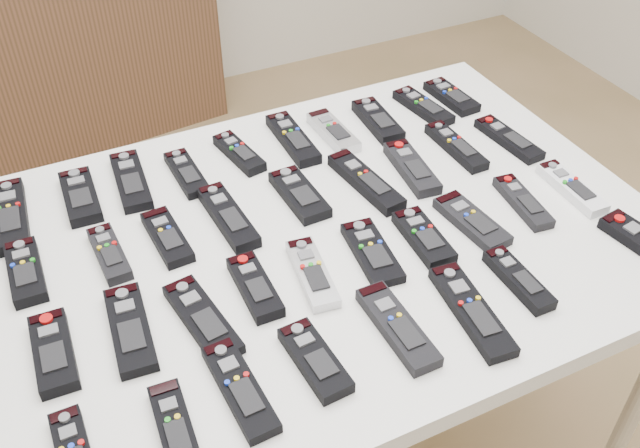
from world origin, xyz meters
name	(u,v)px	position (x,y,z in m)	size (l,w,h in m)	color
table	(320,255)	(-0.07, 0.00, 0.72)	(1.25, 0.88, 0.78)	white
remote_0	(11,216)	(-0.59, 0.29, 0.79)	(0.06, 0.21, 0.02)	black
remote_1	(80,197)	(-0.46, 0.29, 0.79)	(0.06, 0.16, 0.02)	black
remote_2	(131,181)	(-0.35, 0.30, 0.79)	(0.06, 0.19, 0.02)	black
remote_3	(187,173)	(-0.24, 0.28, 0.79)	(0.05, 0.16, 0.02)	black
remote_4	(239,153)	(-0.12, 0.30, 0.79)	(0.04, 0.15, 0.02)	black
remote_5	(293,139)	(0.00, 0.29, 0.79)	(0.05, 0.19, 0.02)	black
remote_6	(333,132)	(0.09, 0.28, 0.79)	(0.05, 0.16, 0.02)	#B7B7BC
remote_7	(378,120)	(0.20, 0.28, 0.79)	(0.06, 0.16, 0.02)	black
remote_8	(423,107)	(0.33, 0.29, 0.79)	(0.05, 0.17, 0.02)	black
remote_9	(451,97)	(0.41, 0.30, 0.79)	(0.06, 0.15, 0.02)	black
remote_10	(26,272)	(-0.58, 0.12, 0.79)	(0.05, 0.15, 0.02)	black
remote_11	(109,254)	(-0.44, 0.10, 0.79)	(0.04, 0.15, 0.02)	black
remote_12	(167,237)	(-0.34, 0.10, 0.79)	(0.05, 0.15, 0.02)	black
remote_13	(228,217)	(-0.22, 0.11, 0.79)	(0.05, 0.19, 0.02)	black
remote_14	(299,194)	(-0.07, 0.11, 0.79)	(0.06, 0.16, 0.02)	black
remote_15	(366,182)	(0.07, 0.09, 0.79)	(0.05, 0.21, 0.02)	black
remote_16	(412,168)	(0.18, 0.09, 0.79)	(0.05, 0.18, 0.02)	black
remote_17	(456,146)	(0.30, 0.12, 0.79)	(0.04, 0.18, 0.02)	black
remote_18	(509,139)	(0.42, 0.09, 0.79)	(0.05, 0.18, 0.02)	black
remote_19	(53,352)	(-0.57, -0.08, 0.79)	(0.06, 0.16, 0.02)	black
remote_20	(130,329)	(-0.45, -0.09, 0.79)	(0.06, 0.18, 0.02)	black
remote_21	(203,319)	(-0.34, -0.12, 0.79)	(0.06, 0.19, 0.02)	black
remote_22	(255,287)	(-0.24, -0.09, 0.79)	(0.05, 0.15, 0.02)	black
remote_23	(312,273)	(-0.14, -0.10, 0.79)	(0.05, 0.17, 0.02)	#B7B7BC
remote_24	(372,252)	(-0.02, -0.10, 0.79)	(0.06, 0.16, 0.02)	black
remote_25	(424,237)	(0.09, -0.10, 0.79)	(0.06, 0.15, 0.02)	black
remote_26	(472,221)	(0.19, -0.10, 0.79)	(0.06, 0.16, 0.02)	black
remote_27	(523,202)	(0.31, -0.10, 0.79)	(0.04, 0.16, 0.02)	black
remote_28	(572,188)	(0.43, -0.10, 0.79)	(0.05, 0.17, 0.02)	silver
remote_30	(175,428)	(-0.44, -0.30, 0.79)	(0.05, 0.15, 0.02)	black
remote_31	(240,388)	(-0.34, -0.27, 0.79)	(0.05, 0.18, 0.02)	black
remote_32	(315,360)	(-0.22, -0.27, 0.79)	(0.05, 0.15, 0.02)	black
remote_33	(397,327)	(-0.07, -0.27, 0.79)	(0.05, 0.18, 0.02)	black
remote_34	(472,311)	(0.06, -0.29, 0.79)	(0.05, 0.21, 0.02)	black
remote_35	(518,279)	(0.17, -0.27, 0.79)	(0.04, 0.15, 0.02)	black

